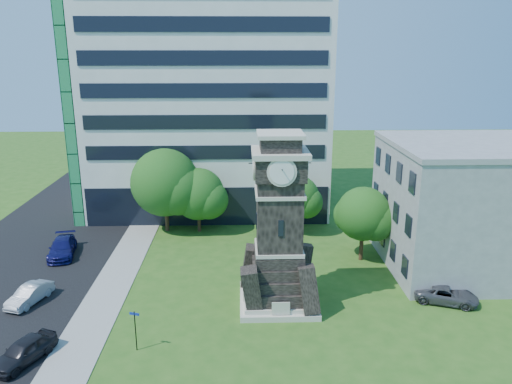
{
  "coord_description": "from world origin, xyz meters",
  "views": [
    {
      "loc": [
        0.48,
        -29.93,
        17.42
      ],
      "look_at": [
        1.6,
        7.62,
        6.62
      ],
      "focal_mm": 35.0,
      "sensor_mm": 36.0,
      "label": 1
    }
  ],
  "objects_px": {
    "clock_tower": "(279,233)",
    "car_street_south": "(24,351)",
    "car_east_lot": "(446,295)",
    "car_street_north": "(62,248)",
    "car_street_mid": "(30,295)",
    "park_bench": "(296,299)",
    "street_sign": "(135,326)"
  },
  "relations": [
    {
      "from": "car_street_mid",
      "to": "car_east_lot",
      "type": "bearing_deg",
      "value": 16.34
    },
    {
      "from": "car_street_south",
      "to": "park_bench",
      "type": "bearing_deg",
      "value": 45.55
    },
    {
      "from": "clock_tower",
      "to": "car_east_lot",
      "type": "height_order",
      "value": "clock_tower"
    },
    {
      "from": "clock_tower",
      "to": "car_street_mid",
      "type": "distance_m",
      "value": 18.26
    },
    {
      "from": "car_street_mid",
      "to": "clock_tower",
      "type": "bearing_deg",
      "value": 16.25
    },
    {
      "from": "car_street_south",
      "to": "car_east_lot",
      "type": "bearing_deg",
      "value": 37.84
    },
    {
      "from": "clock_tower",
      "to": "car_street_south",
      "type": "distance_m",
      "value": 17.11
    },
    {
      "from": "clock_tower",
      "to": "car_street_mid",
      "type": "xyz_separation_m",
      "value": [
        -17.65,
        0.52,
        -4.65
      ]
    },
    {
      "from": "car_street_south",
      "to": "car_east_lot",
      "type": "distance_m",
      "value": 27.81
    },
    {
      "from": "car_street_north",
      "to": "car_east_lot",
      "type": "bearing_deg",
      "value": -27.9
    },
    {
      "from": "clock_tower",
      "to": "park_bench",
      "type": "relative_size",
      "value": 6.99
    },
    {
      "from": "car_street_south",
      "to": "park_bench",
      "type": "distance_m",
      "value": 17.5
    },
    {
      "from": "street_sign",
      "to": "car_street_south",
      "type": "bearing_deg",
      "value": -154.57
    },
    {
      "from": "car_east_lot",
      "to": "street_sign",
      "type": "relative_size",
      "value": 1.69
    },
    {
      "from": "car_street_south",
      "to": "car_street_mid",
      "type": "bearing_deg",
      "value": 134.56
    },
    {
      "from": "car_street_south",
      "to": "street_sign",
      "type": "xyz_separation_m",
      "value": [
        6.25,
        0.95,
        0.92
      ]
    },
    {
      "from": "street_sign",
      "to": "clock_tower",
      "type": "bearing_deg",
      "value": 48.79
    },
    {
      "from": "car_street_north",
      "to": "car_east_lot",
      "type": "xyz_separation_m",
      "value": [
        30.2,
        -9.31,
        -0.12
      ]
    },
    {
      "from": "car_street_mid",
      "to": "car_east_lot",
      "type": "distance_m",
      "value": 29.63
    },
    {
      "from": "car_east_lot",
      "to": "street_sign",
      "type": "bearing_deg",
      "value": 124.1
    },
    {
      "from": "park_bench",
      "to": "street_sign",
      "type": "distance_m",
      "value": 11.45
    },
    {
      "from": "car_east_lot",
      "to": "street_sign",
      "type": "distance_m",
      "value": 21.54
    },
    {
      "from": "car_street_north",
      "to": "park_bench",
      "type": "bearing_deg",
      "value": -36.44
    },
    {
      "from": "car_street_mid",
      "to": "car_street_south",
      "type": "bearing_deg",
      "value": -52.45
    },
    {
      "from": "street_sign",
      "to": "car_east_lot",
      "type": "bearing_deg",
      "value": 30.91
    },
    {
      "from": "clock_tower",
      "to": "car_street_south",
      "type": "bearing_deg",
      "value": -156.74
    },
    {
      "from": "car_street_south",
      "to": "park_bench",
      "type": "xyz_separation_m",
      "value": [
        16.38,
        6.15,
        -0.21
      ]
    },
    {
      "from": "car_street_south",
      "to": "car_street_north",
      "type": "distance_m",
      "value": 15.81
    },
    {
      "from": "park_bench",
      "to": "clock_tower",
      "type": "bearing_deg",
      "value": -178.2
    },
    {
      "from": "car_street_north",
      "to": "car_street_south",
      "type": "bearing_deg",
      "value": -89.52
    },
    {
      "from": "clock_tower",
      "to": "car_street_south",
      "type": "relative_size",
      "value": 3.01
    },
    {
      "from": "clock_tower",
      "to": "street_sign",
      "type": "bearing_deg",
      "value": -148.0
    }
  ]
}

